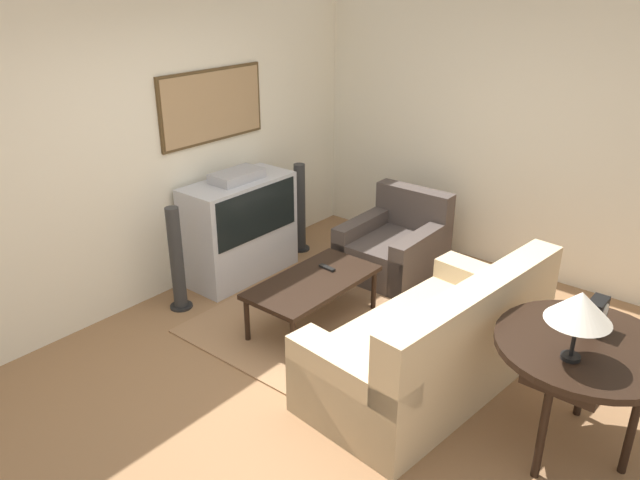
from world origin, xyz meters
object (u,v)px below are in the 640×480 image
Objects in this scene: tv at (240,227)px; console_table at (585,354)px; speaker_tower_left at (177,262)px; coffee_table at (313,284)px; table_lamp at (580,307)px; couch at (435,347)px; armchair at (395,248)px; mantel_clock at (596,315)px; speaker_tower_right at (300,210)px.

tv is 3.38m from console_table.
speaker_tower_left is at bearing 97.30° from console_table.
table_lamp reaches higher than coffee_table.
console_table is 0.46m from table_lamp.
speaker_tower_left is at bearing 115.60° from coffee_table.
console_table is at bearing 94.31° from couch.
armchair is at bearing -132.41° from couch.
speaker_tower_left is (-0.60, 3.28, -0.43)m from mantel_clock.
mantel_clock is 3.46m from speaker_tower_right.
coffee_table is at bearing 87.23° from console_table.
console_table reaches higher than coffee_table.
speaker_tower_left is (-0.53, 1.10, 0.06)m from coffee_table.
console_table is at bearing -173.52° from mantel_clock.
speaker_tower_left is at bearing 100.35° from mantel_clock.
coffee_table is 2.73× the size of table_lamp.
speaker_tower_left is 1.62m from speaker_tower_right.
speaker_tower_right is (1.18, 2.31, 0.13)m from couch.
tv is 1.16× the size of speaker_tower_left.
couch is at bearing 99.01° from mantel_clock.
speaker_tower_left reaches higher than coffee_table.
coffee_table is at bearing -89.67° from armchair.
console_table is at bearing -96.60° from tv.
tv is 1.53m from armchair.
coffee_table is at bearing -103.70° from tv.
tv is 1.16× the size of armchair.
couch is 1.70× the size of coffee_table.
table_lamp is (-0.32, -2.17, 0.72)m from coffee_table.
couch is 4.63× the size of table_lamp.
table_lamp reaches higher than armchair.
console_table is (-0.39, -3.35, 0.20)m from tv.
mantel_clock reaches higher than armchair.
armchair is at bearing 57.97° from console_table.
speaker_tower_left is 1.00× the size of speaker_tower_right.
tv is at bearing 176.20° from speaker_tower_right.
console_table is 1.10× the size of speaker_tower_left.
couch is at bearing -117.03° from speaker_tower_right.
table_lamp is 0.45× the size of speaker_tower_left.
tv reaches higher than mantel_clock.
armchair is 2.66m from console_table.
armchair is 1.00× the size of speaker_tower_left.
armchair is 2.86m from table_lamp.
speaker_tower_left reaches higher than armchair.
tv is at bearing -93.24° from couch.
tv reaches higher than armchair.
mantel_clock is (0.39, -0.00, -0.23)m from table_lamp.
table_lamp reaches higher than speaker_tower_right.
table_lamp reaches higher than couch.
console_table is 2.45× the size of table_lamp.
speaker_tower_left is (-0.21, 3.28, -0.66)m from table_lamp.
table_lamp is at bearing -37.19° from armchair.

